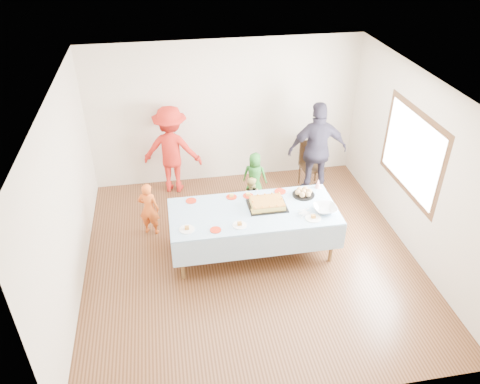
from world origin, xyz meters
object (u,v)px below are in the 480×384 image
object	(u,v)px
party_table	(254,214)
adult_left	(172,150)
dining_chair	(311,161)
birthday_cake	(267,204)

from	to	relation	value
party_table	adult_left	size ratio (longest dim) A/B	1.50
party_table	dining_chair	xyz separation A→B (m)	(1.46, 1.79, -0.22)
party_table	birthday_cake	bearing A→B (deg)	19.63
dining_chair	adult_left	distance (m)	2.60
birthday_cake	dining_chair	distance (m)	2.14
dining_chair	adult_left	xyz separation A→B (m)	(-2.56, 0.29, 0.32)
party_table	adult_left	xyz separation A→B (m)	(-1.11, 2.08, 0.11)
adult_left	party_table	bearing A→B (deg)	131.87
party_table	dining_chair	bearing A→B (deg)	50.86
birthday_cake	dining_chair	world-z (taller)	dining_chair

